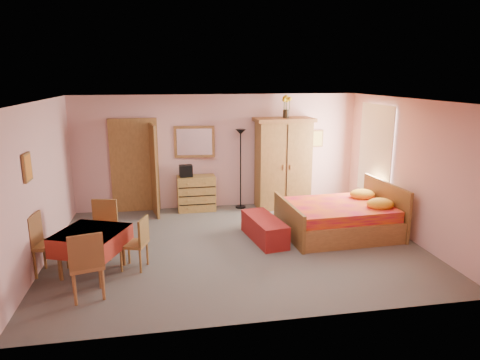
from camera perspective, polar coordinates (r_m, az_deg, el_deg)
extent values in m
plane|color=slate|center=(7.85, -0.33, -8.73)|extent=(6.50, 6.50, 0.00)
plane|color=brown|center=(7.27, -0.36, 10.58)|extent=(6.50, 6.50, 0.00)
cube|color=#D89E9C|center=(9.87, -2.84, 3.80)|extent=(6.50, 0.10, 2.60)
cube|color=#D89E9C|center=(5.10, 4.49, -5.75)|extent=(6.50, 0.10, 2.60)
cube|color=#D89E9C|center=(7.62, -25.21, -0.49)|extent=(0.10, 5.00, 2.60)
cube|color=#D89E9C|center=(8.61, 21.49, 1.38)|extent=(0.10, 5.00, 2.60)
cube|color=#9E6B35|center=(9.84, -13.84, 1.75)|extent=(1.06, 0.12, 2.15)
cube|color=white|center=(9.59, 17.66, 3.78)|extent=(0.08, 1.40, 1.95)
cube|color=orange|center=(6.96, -26.52, 1.52)|extent=(0.04, 0.32, 0.42)
cube|color=#D8BF59|center=(10.37, 10.21, 5.47)|extent=(0.30, 0.04, 0.40)
cube|color=#AD7F3A|center=(9.77, -5.83, -1.77)|extent=(0.85, 0.43, 0.80)
cube|color=white|center=(9.73, -6.09, 5.09)|extent=(0.91, 0.12, 0.72)
cube|color=black|center=(9.61, -7.23, 1.21)|extent=(0.30, 0.23, 0.26)
cube|color=black|center=(9.79, 0.07, 1.44)|extent=(0.31, 0.31, 1.83)
cube|color=olive|center=(9.88, 5.75, 2.22)|extent=(1.35, 0.73, 2.08)
cube|color=yellow|center=(9.75, 6.18, 9.72)|extent=(0.21, 0.21, 0.50)
cube|color=#BA1237|center=(8.49, 12.95, -3.85)|extent=(2.18, 1.75, 0.98)
cube|color=maroon|center=(8.06, 3.26, -6.52)|extent=(0.67, 1.34, 0.43)
cube|color=maroon|center=(7.09, -19.06, -9.04)|extent=(1.23, 1.23, 0.69)
cube|color=#A96939|center=(6.33, -19.82, -10.44)|extent=(0.54, 0.54, 0.99)
cube|color=olive|center=(7.62, -17.94, -6.31)|extent=(0.52, 0.52, 0.95)
cube|color=#A46F37|center=(7.24, -24.02, -7.82)|extent=(0.50, 0.50, 0.97)
cube|color=#A06D36|center=(7.03, -13.99, -8.17)|extent=(0.49, 0.49, 0.85)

